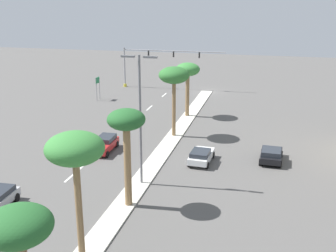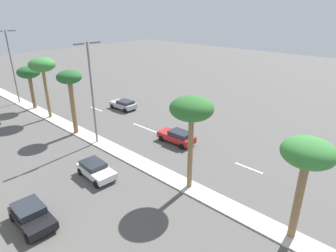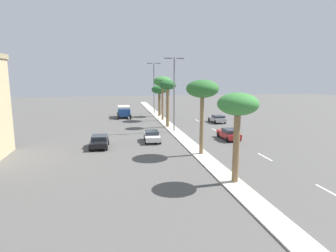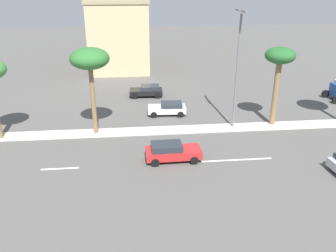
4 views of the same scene
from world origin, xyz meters
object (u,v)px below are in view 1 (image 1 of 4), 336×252
Objects in this scene: palm_tree_far at (188,71)px; sedan_black_left at (271,154)px; sedan_white_trailing at (201,156)px; palm_tree_left at (126,126)px; palm_tree_near at (75,152)px; traffic_signal_gantry at (151,61)px; palm_tree_outboard at (19,230)px; palm_tree_front at (174,77)px; sedan_red_front at (105,144)px; street_lamp_far at (140,111)px; directional_road_sign at (98,84)px.

sedan_black_left is at bearing 128.80° from palm_tree_far.
palm_tree_left is at bearing 68.50° from sedan_white_trailing.
sedan_white_trailing is (-4.24, -17.00, -6.26)m from palm_tree_near.
sedan_black_left is (-20.41, 29.43, -3.85)m from traffic_signal_gantry.
palm_tree_near is (-9.74, 48.30, 2.39)m from traffic_signal_gantry.
palm_tree_near reaches higher than palm_tree_outboard.
sedan_white_trailing is 1.01× the size of sedan_black_left.
sedan_red_front is at bearing 47.87° from palm_tree_front.
palm_tree_near is at bearing 75.98° from sedan_white_trailing.
traffic_signal_gantry is 4.39× the size of sedan_white_trailing.
street_lamp_far is (-0.40, 21.24, 0.38)m from palm_tree_far.
palm_tree_near is at bearing 90.15° from palm_tree_front.
traffic_signal_gantry is 42.33m from palm_tree_left.
traffic_signal_gantry is at bearing -68.23° from palm_tree_front.
palm_tree_front is 16.82m from palm_tree_left.
street_lamp_far is 10.44m from sedan_red_front.
palm_tree_front is at bearing -89.85° from palm_tree_near.
sedan_red_front is at bearing 69.30° from palm_tree_far.
palm_tree_far is at bearing -73.83° from sedan_white_trailing.
sedan_black_left is (-10.90, 13.56, -5.21)m from palm_tree_far.
palm_tree_front reaches higher than palm_tree_outboard.
palm_tree_outboard is 26.93m from sedan_black_left.
street_lamp_far is 14.16m from sedan_black_left.
palm_tree_left is at bearing 91.44° from palm_tree_far.
palm_tree_front reaches higher than palm_tree_left.
directional_road_sign is 0.56× the size of palm_tree_outboard.
sedan_red_front is at bearing -76.53° from palm_tree_outboard.
traffic_signal_gantry is at bearing -79.97° from palm_tree_outboard.
palm_tree_near reaches higher than directional_road_sign.
palm_tree_outboard is 23.22m from sedan_white_trailing.
palm_tree_outboard is 1.55× the size of sedan_black_left.
palm_tree_front is 10.25m from sedan_white_trailing.
street_lamp_far is (-15.32, 26.99, 3.86)m from directional_road_sign.
sedan_black_left is at bearing -143.79° from street_lamp_far.
palm_tree_near is (-15.14, 38.18, 4.51)m from directional_road_sign.
palm_tree_near is 0.74× the size of street_lamp_far.
sedan_white_trailing is 0.93× the size of sedan_red_front.
sedan_red_front is (5.96, -6.55, -5.54)m from street_lamp_far.
palm_tree_outboard reaches higher than directional_road_sign.
sedan_black_left is at bearing 124.74° from traffic_signal_gantry.
palm_tree_near is at bearing 60.52° from sedan_black_left.
palm_tree_front is (-9.68, 24.25, 2.19)m from traffic_signal_gantry.
palm_tree_front is at bearing -88.95° from street_lamp_far.
traffic_signal_gantry is at bearing -78.60° from palm_tree_near.
palm_tree_outboard reaches higher than sedan_white_trailing.
palm_tree_front is at bearing -132.13° from sedan_red_front.
palm_tree_left is 1.72× the size of sedan_red_front.
sedan_red_front is (5.55, 14.69, -5.16)m from palm_tree_far.
palm_tree_near is 22.56m from sedan_black_left.
sedan_red_front is (10.02, -0.74, 0.07)m from sedan_white_trailing.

